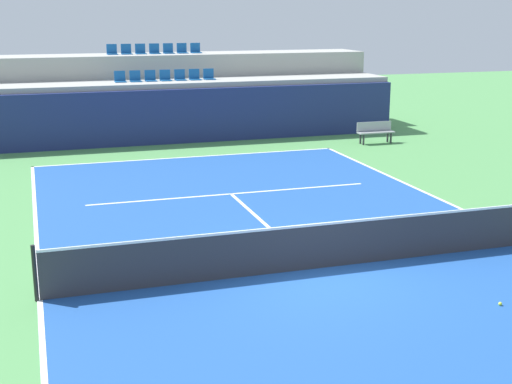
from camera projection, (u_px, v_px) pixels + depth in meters
name	position (u px, v px, depth m)	size (l,w,h in m)	color
ground_plane	(315.00, 269.00, 14.65)	(80.00, 80.00, 0.00)	#4C8C4C
court_surface	(315.00, 269.00, 14.65)	(11.00, 24.00, 0.01)	#1E4C99
baseline_far	(190.00, 157.00, 25.68)	(11.00, 0.10, 0.00)	white
sideline_left	(40.00, 300.00, 13.05)	(0.10, 24.00, 0.00)	white
service_line_far	(231.00, 194.00, 20.56)	(8.26, 0.10, 0.00)	white
centre_service_line	(266.00, 225.00, 17.60)	(0.10, 6.40, 0.00)	white
back_wall	(173.00, 117.00, 28.10)	(18.95, 0.30, 2.15)	navy
stands_tier_lower	(167.00, 110.00, 29.32)	(18.95, 2.40, 2.36)	#9E9E99
stands_tier_upper	(156.00, 92.00, 31.41)	(18.95, 2.40, 3.31)	#9E9E99
seating_row_lower	(165.00, 78.00, 29.08)	(4.12, 0.44, 0.44)	#145193
seating_row_upper	(155.00, 51.00, 31.06)	(4.12, 0.44, 0.44)	#145193
tennis_net	(315.00, 246.00, 14.53)	(11.08, 0.08, 1.07)	black
player_bench	(375.00, 131.00, 28.28)	(1.50, 0.40, 0.85)	#99999E
tennis_ball_0	(500.00, 304.00, 12.81)	(0.07, 0.07, 0.07)	#CCE033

